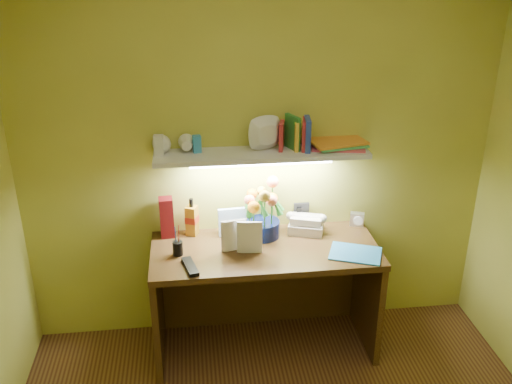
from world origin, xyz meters
TOP-DOWN VIEW (x-y plane):
  - desk at (0.00, 1.20)m, footprint 1.40×0.60m
  - flower_bouquet at (0.01, 1.36)m, footprint 0.30×0.30m
  - telephone at (0.29, 1.38)m, footprint 0.26×0.22m
  - desk_clock at (0.64, 1.43)m, footprint 0.10×0.07m
  - whisky_bottle at (-0.44, 1.44)m, footprint 0.09×0.09m
  - whisky_box at (-0.60, 1.43)m, footprint 0.09×0.09m
  - pen_cup at (-0.53, 1.18)m, footprint 0.07×0.07m
  - art_card at (-0.18, 1.40)m, footprint 0.18×0.05m
  - tv_remote at (-0.46, 1.02)m, footprint 0.10×0.21m
  - blue_folder at (0.53, 1.06)m, footprint 0.36×0.32m
  - desk_book_a at (-0.27, 1.18)m, footprint 0.15×0.04m
  - desk_book_b at (-0.18, 1.17)m, footprint 0.15×0.04m
  - wall_shelf at (0.04, 1.39)m, footprint 1.31×0.35m

SIDE VIEW (x-z plane):
  - desk at x=0.00m, z-range 0.00..0.75m
  - blue_folder at x=0.53m, z-range 0.75..0.76m
  - tv_remote at x=-0.46m, z-range 0.75..0.77m
  - desk_clock at x=0.64m, z-range 0.75..0.84m
  - telephone at x=0.29m, z-range 0.75..0.88m
  - pen_cup at x=-0.53m, z-range 0.75..0.90m
  - art_card at x=-0.18m, z-range 0.75..0.93m
  - desk_book_a at x=-0.27m, z-range 0.75..0.96m
  - desk_book_b at x=-0.18m, z-range 0.75..0.96m
  - whisky_bottle at x=-0.44m, z-range 0.75..1.00m
  - whisky_box at x=-0.60m, z-range 0.75..1.01m
  - flower_bouquet at x=0.01m, z-range 0.75..1.12m
  - wall_shelf at x=0.04m, z-range 1.21..1.45m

